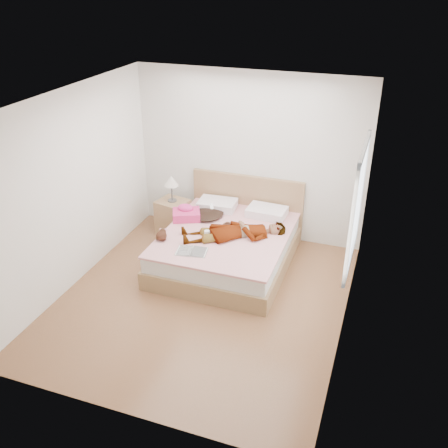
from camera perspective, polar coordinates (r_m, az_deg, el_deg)
name	(u,v)px	position (r m, az deg, el deg)	size (l,w,h in m)	color
ground	(202,299)	(6.63, -2.47, -8.60)	(4.00, 4.00, 0.00)	#503219
woman	(235,229)	(7.00, 1.26, -0.55)	(0.56, 1.50, 0.21)	white
hair	(209,214)	(7.57, -1.77, 1.21)	(0.45, 0.55, 0.08)	black
phone	(212,206)	(7.44, -1.42, 2.02)	(0.05, 0.10, 0.01)	silver
room_shell	(357,206)	(5.78, 14.95, 1.97)	(4.00, 4.00, 4.00)	white
bed	(228,244)	(7.29, 0.48, -2.33)	(1.80, 2.08, 1.00)	brown
towel	(186,213)	(7.50, -4.35, 1.24)	(0.50, 0.46, 0.21)	#D93B6E
magazine	(192,251)	(6.65, -3.72, -3.14)	(0.45, 0.33, 0.02)	white
coffee_mug	(207,234)	(6.99, -1.93, -1.11)	(0.12, 0.08, 0.09)	white
plush_toy	(162,235)	(6.96, -7.14, -1.25)	(0.19, 0.25, 0.13)	black
nightstand	(173,214)	(8.09, -5.85, 1.13)	(0.54, 0.50, 0.99)	#926143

